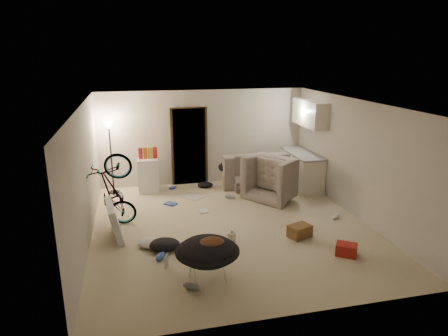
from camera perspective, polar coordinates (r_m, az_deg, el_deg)
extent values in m
cube|color=beige|center=(8.29, 0.99, -8.34)|extent=(5.50, 6.00, 0.02)
cube|color=white|center=(7.60, 1.08, 9.22)|extent=(5.50, 6.00, 0.02)
cube|color=beige|center=(10.71, -2.92, 4.43)|extent=(5.50, 0.02, 2.50)
cube|color=beige|center=(5.17, 9.35, -9.04)|extent=(5.50, 0.02, 2.50)
cube|color=beige|center=(7.68, -19.36, -1.26)|extent=(0.02, 6.00, 2.50)
cube|color=beige|center=(8.92, 18.51, 1.18)|extent=(0.02, 6.00, 2.50)
cube|color=black|center=(10.66, -4.99, 3.06)|extent=(0.85, 0.10, 2.04)
cube|color=#372513|center=(10.63, -4.96, 3.03)|extent=(0.97, 0.04, 2.10)
cylinder|color=black|center=(10.54, -15.43, -3.32)|extent=(0.28, 0.28, 0.03)
cylinder|color=black|center=(10.30, -15.77, 1.07)|extent=(0.04, 0.04, 1.70)
cone|color=#FFE0A5|center=(10.12, -16.15, 5.83)|extent=(0.24, 0.24, 0.18)
cube|color=silver|center=(10.68, 11.08, -0.38)|extent=(0.60, 1.50, 0.88)
cube|color=gray|center=(10.56, 11.22, 2.01)|extent=(0.64, 1.54, 0.04)
cube|color=silver|center=(10.41, 12.19, 7.66)|extent=(0.38, 1.40, 0.65)
imported|color=#353C36|center=(10.78, 5.58, -0.60)|extent=(2.31, 1.02, 0.66)
imported|color=#353C36|center=(9.92, 7.80, -1.81)|extent=(1.55, 1.58, 0.78)
imported|color=black|center=(8.41, -15.37, -5.40)|extent=(1.68, 0.90, 0.92)
imported|color=#A42018|center=(6.83, -8.40, -14.08)|extent=(0.28, 0.25, 0.02)
cube|color=white|center=(10.31, -10.73, -1.00)|extent=(0.53, 0.53, 0.87)
cube|color=#A42018|center=(10.15, -11.85, 2.00)|extent=(0.11, 0.08, 0.30)
cube|color=#B66116|center=(10.16, -11.17, 2.04)|extent=(0.10, 0.08, 0.30)
cube|color=gold|center=(10.16, -10.50, 2.08)|extent=(0.11, 0.08, 0.30)
cube|color=#A42018|center=(10.17, -9.82, 2.12)|extent=(0.11, 0.09, 0.30)
cylinder|color=silver|center=(6.37, -2.36, -14.02)|extent=(0.65, 0.65, 0.46)
ellipsoid|color=black|center=(6.23, -2.39, -11.78)|extent=(0.92, 0.92, 0.39)
torus|color=black|center=(6.23, -2.39, -11.78)|extent=(0.99, 0.99, 0.07)
ellipsoid|color=brown|center=(6.16, -1.88, -10.96)|extent=(0.57, 0.52, 0.22)
ellipsoid|color=black|center=(10.46, 0.67, 0.15)|extent=(0.60, 0.51, 0.28)
cube|color=silver|center=(8.01, -15.42, -7.17)|extent=(0.37, 1.04, 0.68)
cube|color=brown|center=(7.91, 10.76, -8.85)|extent=(0.50, 0.43, 0.24)
cube|color=#A42018|center=(7.46, 17.09, -11.08)|extent=(0.44, 0.42, 0.21)
cylinder|color=beige|center=(7.65, 1.11, -9.80)|extent=(0.16, 0.16, 0.16)
cone|color=beige|center=(7.60, 1.12, -9.02)|extent=(0.09, 0.09, 0.07)
cube|color=#B4AEA6|center=(9.92, -4.53, -4.06)|extent=(0.69, 0.70, 0.01)
cube|color=#304EB0|center=(9.48, -7.64, -5.09)|extent=(0.34, 0.34, 0.03)
cube|color=silver|center=(9.01, -2.91, -6.14)|extent=(0.20, 0.25, 0.02)
ellipsoid|color=#304EB0|center=(10.47, -7.36, -2.82)|extent=(0.26, 0.19, 0.09)
ellipsoid|color=slate|center=(9.74, 0.84, -4.11)|extent=(0.29, 0.26, 0.10)
ellipsoid|color=#304EB0|center=(7.12, -9.07, -12.34)|extent=(0.25, 0.31, 0.11)
ellipsoid|color=slate|center=(6.26, -4.67, -16.53)|extent=(0.30, 0.25, 0.10)
ellipsoid|color=white|center=(8.95, 15.74, -6.62)|extent=(0.29, 0.27, 0.11)
ellipsoid|color=black|center=(7.42, -8.48, -10.78)|extent=(0.67, 0.61, 0.18)
ellipsoid|color=black|center=(10.57, -2.71, -2.40)|extent=(0.41, 0.36, 0.12)
ellipsoid|color=silver|center=(7.57, -10.47, -10.42)|extent=(0.59, 0.55, 0.15)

